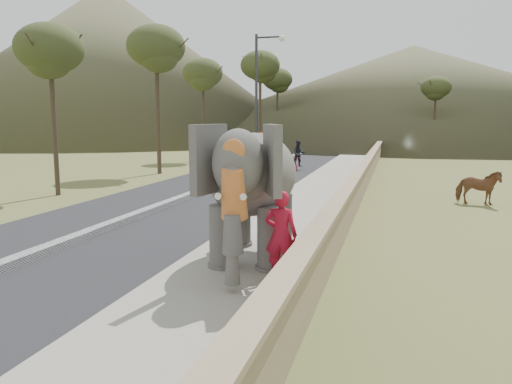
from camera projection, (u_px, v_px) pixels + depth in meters
ground at (260, 256)px, 11.86m from camera, size 160.00×160.00×0.00m
road at (212, 189)px, 22.71m from camera, size 7.00×120.00×0.03m
median at (212, 187)px, 22.70m from camera, size 0.35×120.00×0.22m
walkway at (321, 192)px, 21.37m from camera, size 3.00×120.00×0.15m
parapet at (361, 183)px, 20.86m from camera, size 0.30×120.00×1.10m
lamppost at (261, 89)px, 29.08m from camera, size 1.76×0.36×8.00m
signboard at (264, 145)px, 29.36m from camera, size 0.60×0.08×2.40m
cow at (478, 187)px, 18.63m from camera, size 1.67×0.96×1.33m
hill_left at (108, 64)px, 72.74m from camera, size 60.00×60.00×22.00m
hill_far at (412, 92)px, 76.12m from camera, size 80.00×80.00×14.00m
elephant_and_man at (254, 193)px, 11.06m from camera, size 2.51×4.26×2.93m
motorcyclist at (297, 159)px, 30.61m from camera, size 1.28×1.67×1.87m
trees at (375, 107)px, 39.81m from camera, size 48.13×42.57×9.67m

